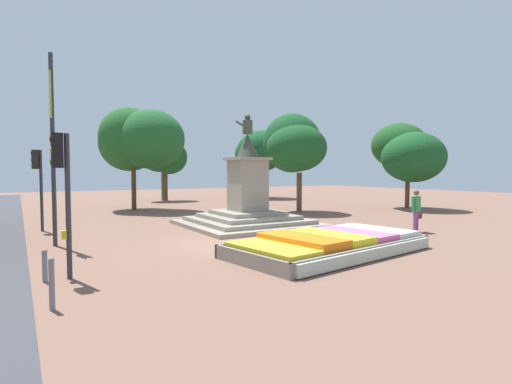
{
  "coord_description": "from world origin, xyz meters",
  "views": [
    {
      "loc": [
        -6.43,
        -12.32,
        2.53
      ],
      "look_at": [
        1.43,
        0.81,
        1.74
      ],
      "focal_mm": 28.0,
      "sensor_mm": 36.0,
      "label": 1
    }
  ],
  "objects": [
    {
      "name": "kerb_bollard_south",
      "position": [
        -5.95,
        -4.27,
        0.51
      ],
      "size": [
        0.11,
        0.11,
        0.97
      ],
      "color": "slate",
      "rests_on": "ground_plane"
    },
    {
      "name": "park_tree_mid_canopy",
      "position": [
        8.39,
        7.79,
        4.19
      ],
      "size": [
        3.91,
        4.23,
        6.14
      ],
      "color": "brown",
      "rests_on": "ground_plane"
    },
    {
      "name": "park_tree_street_side",
      "position": [
        4.44,
        21.08,
        3.7
      ],
      "size": [
        4.02,
        2.69,
        5.24
      ],
      "color": "brown",
      "rests_on": "ground_plane"
    },
    {
      "name": "statue_monument",
      "position": [
        2.73,
        3.75,
        0.96
      ],
      "size": [
        5.62,
        5.62,
        5.16
      ],
      "color": "gray",
      "rests_on": "ground_plane"
    },
    {
      "name": "flower_planter",
      "position": [
        1.86,
        -2.96,
        0.27
      ],
      "size": [
        6.81,
        4.13,
        0.64
      ],
      "color": "#38281C",
      "rests_on": "ground_plane"
    },
    {
      "name": "park_tree_far_right",
      "position": [
        16.17,
        5.6,
        3.83
      ],
      "size": [
        4.32,
        5.23,
        5.86
      ],
      "color": "brown",
      "rests_on": "ground_plane"
    },
    {
      "name": "park_tree_behind_statue",
      "position": [
        0.32,
        13.9,
        4.57
      ],
      "size": [
        5.19,
        5.89,
        6.64
      ],
      "color": "#4C3823",
      "rests_on": "ground_plane"
    },
    {
      "name": "pedestrian_with_handbag",
      "position": [
        7.76,
        -1.58,
        1.0
      ],
      "size": [
        0.72,
        0.29,
        1.76
      ],
      "color": "#8C4C99",
      "rests_on": "ground_plane"
    },
    {
      "name": "traffic_light_near_crossing",
      "position": [
        -5.54,
        -2.09,
        2.36
      ],
      "size": [
        0.41,
        0.28,
        3.41
      ],
      "color": "#2D2D33",
      "rests_on": "ground_plane"
    },
    {
      "name": "banner_pole",
      "position": [
        -5.39,
        2.7,
        3.4
      ],
      "size": [
        0.18,
        0.57,
        6.47
      ],
      "color": "#2D2D33",
      "rests_on": "ground_plane"
    },
    {
      "name": "traffic_light_mid_block",
      "position": [
        -5.69,
        6.74,
        2.41
      ],
      "size": [
        0.42,
        0.3,
        3.43
      ],
      "color": "#2D2D33",
      "rests_on": "ground_plane"
    },
    {
      "name": "kerb_bollard_mid_a",
      "position": [
        -5.95,
        -2.12,
        0.4
      ],
      "size": [
        0.12,
        0.12,
        0.76
      ],
      "color": "slate",
      "rests_on": "ground_plane"
    },
    {
      "name": "ground_plane",
      "position": [
        0.0,
        0.0,
        0.0
      ],
      "size": [
        86.6,
        86.6,
        0.0
      ],
      "primitive_type": "plane",
      "color": "brown"
    },
    {
      "name": "park_tree_far_left",
      "position": [
        13.23,
        20.33,
        4.32
      ],
      "size": [
        4.6,
        5.33,
        6.41
      ],
      "color": "brown",
      "rests_on": "ground_plane"
    }
  ]
}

